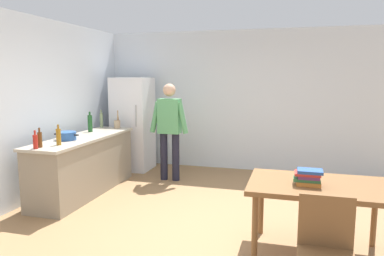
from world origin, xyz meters
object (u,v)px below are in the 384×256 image
object	(u,v)px
bottle_sauce_red	(35,141)
bottle_vinegar_tall	(101,120)
refrigerator	(133,124)
person	(169,125)
bottle_oil_amber	(59,137)
bottle_beer_brown	(40,139)
dining_table	(319,191)
bottle_wine_green	(90,123)
chair	(326,247)
book_stack	(308,177)
cooking_pot	(66,136)
utensil_jar	(117,124)

from	to	relation	value
bottle_sauce_red	bottle_vinegar_tall	xyz separation A→B (m)	(-0.20, 2.01, 0.04)
refrigerator	person	size ratio (longest dim) A/B	1.06
bottle_oil_amber	bottle_beer_brown	world-z (taller)	bottle_oil_amber
person	bottle_vinegar_tall	xyz separation A→B (m)	(-1.31, -0.03, 0.06)
dining_table	bottle_wine_green	bearing A→B (deg)	156.23
dining_table	bottle_wine_green	distance (m)	3.90
refrigerator	bottle_oil_amber	world-z (taller)	refrigerator
refrigerator	chair	bearing A→B (deg)	-48.03
refrigerator	bottle_sauce_red	world-z (taller)	refrigerator
bottle_beer_brown	bottle_wine_green	size ratio (longest dim) A/B	0.76
bottle_oil_amber	book_stack	bearing A→B (deg)	-8.55
refrigerator	book_stack	size ratio (longest dim) A/B	6.50
cooking_pot	bottle_sauce_red	size ratio (longest dim) A/B	1.67
utensil_jar	chair	bearing A→B (deg)	-42.59
chair	cooking_pot	distance (m)	3.91
cooking_pot	person	bearing A→B (deg)	50.68
bottle_sauce_red	book_stack	bearing A→B (deg)	-3.01
refrigerator	chair	size ratio (longest dim) A/B	1.98
person	refrigerator	bearing A→B (deg)	149.77
cooking_pot	bottle_sauce_red	bearing A→B (deg)	-89.05
bottle_oil_amber	bottle_wine_green	bearing A→B (deg)	100.71
bottle_vinegar_tall	bottle_oil_amber	bearing A→B (deg)	-79.31
person	book_stack	size ratio (longest dim) A/B	6.14
bottle_wine_green	bottle_oil_amber	bearing A→B (deg)	-79.29
bottle_vinegar_tall	book_stack	xyz separation A→B (m)	(3.55, -2.19, -0.20)
bottle_oil_amber	bottle_vinegar_tall	size ratio (longest dim) A/B	0.88
bottle_oil_amber	bottle_wine_green	xyz separation A→B (m)	(-0.22, 1.15, 0.03)
dining_table	bottle_vinegar_tall	bearing A→B (deg)	149.94
refrigerator	bottle_wine_green	world-z (taller)	refrigerator
refrigerator	bottle_wine_green	bearing A→B (deg)	-102.62
refrigerator	person	distance (m)	1.10
chair	book_stack	world-z (taller)	book_stack
refrigerator	bottle_wine_green	xyz separation A→B (m)	(-0.25, -1.13, 0.15)
dining_table	bottle_sauce_red	world-z (taller)	bottle_sauce_red
bottle_oil_amber	bottle_beer_brown	xyz separation A→B (m)	(-0.13, -0.21, -0.01)
cooking_pot	bottle_wine_green	world-z (taller)	bottle_wine_green
person	dining_table	world-z (taller)	person
bottle_wine_green	bottle_vinegar_tall	distance (m)	0.56
cooking_pot	refrigerator	bearing A→B (deg)	84.93
bottle_sauce_red	bottle_vinegar_tall	size ratio (longest dim) A/B	0.75
person	cooking_pot	bearing A→B (deg)	-129.32
person	book_stack	distance (m)	3.16
refrigerator	bottle_oil_amber	distance (m)	2.29
cooking_pot	bottle_beer_brown	world-z (taller)	bottle_beer_brown
refrigerator	bottle_beer_brown	size ratio (longest dim) A/B	6.92
utensil_jar	bottle_oil_amber	world-z (taller)	utensil_jar
chair	bottle_beer_brown	xyz separation A→B (m)	(-3.47, 1.17, 0.47)
cooking_pot	bottle_oil_amber	xyz separation A→B (m)	(0.13, -0.37, 0.06)
dining_table	utensil_jar	distance (m)	3.94
bottle_vinegar_tall	dining_table	bearing A→B (deg)	-30.06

